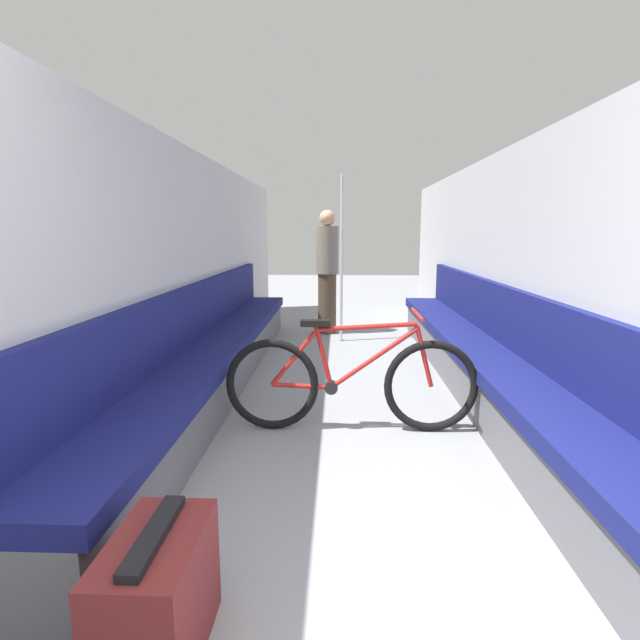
% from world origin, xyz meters
% --- Properties ---
extents(wall_left, '(0.10, 9.72, 2.08)m').
position_xyz_m(wall_left, '(-1.40, 3.26, 1.04)').
color(wall_left, '#B2B2B7').
rests_on(wall_left, ground).
extents(wall_right, '(0.10, 9.72, 2.08)m').
position_xyz_m(wall_right, '(1.40, 3.26, 1.04)').
color(wall_right, '#B2B2B7').
rests_on(wall_right, ground).
extents(bench_seat_row_left, '(0.48, 5.56, 0.93)m').
position_xyz_m(bench_seat_row_left, '(-1.14, 3.38, 0.30)').
color(bench_seat_row_left, '#5B5B60').
rests_on(bench_seat_row_left, ground).
extents(bench_seat_row_right, '(0.48, 5.56, 0.93)m').
position_xyz_m(bench_seat_row_right, '(1.14, 3.38, 0.30)').
color(bench_seat_row_right, '#5B5B60').
rests_on(bench_seat_row_right, ground).
extents(bicycle, '(1.74, 0.46, 0.84)m').
position_xyz_m(bicycle, '(0.02, 2.50, 0.35)').
color(bicycle, black).
rests_on(bicycle, ground).
extents(grab_pole_near, '(0.08, 0.08, 2.06)m').
position_xyz_m(grab_pole_near, '(-0.04, 5.38, 1.00)').
color(grab_pole_near, gray).
rests_on(grab_pole_near, ground).
extents(passenger_standing, '(0.30, 0.30, 1.65)m').
position_xyz_m(passenger_standing, '(-0.23, 5.88, 0.85)').
color(passenger_standing, '#473828').
rests_on(passenger_standing, ground).
extents(luggage_bag, '(0.28, 0.49, 0.45)m').
position_xyz_m(luggage_bag, '(-0.65, 0.59, 0.21)').
color(luggage_bag, maroon).
rests_on(luggage_bag, ground).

